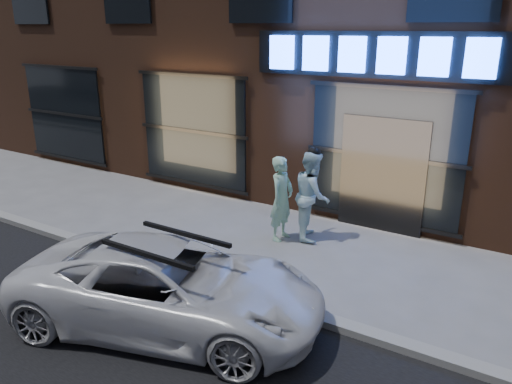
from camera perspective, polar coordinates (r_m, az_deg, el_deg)
ground at (r=7.79m, az=4.17°, el=-13.67°), size 90.00×90.00×0.00m
curb at (r=7.75m, az=4.18°, el=-13.29°), size 60.00×0.25×0.12m
man_bowtie at (r=9.97m, az=2.95°, el=-0.76°), size 0.43×0.64×1.72m
man_cap at (r=10.09m, az=6.45°, el=-0.34°), size 1.01×1.10×1.82m
white_suv at (r=7.32m, az=-9.88°, el=-10.59°), size 4.83×3.23×1.23m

